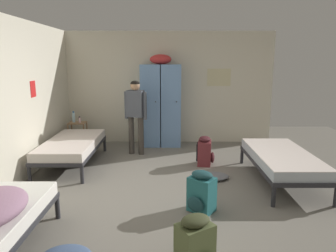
{
  "coord_description": "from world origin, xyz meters",
  "views": [
    {
      "loc": [
        -0.02,
        -4.42,
        1.94
      ],
      "look_at": [
        0.0,
        0.3,
        0.95
      ],
      "focal_mm": 33.59,
      "sensor_mm": 36.0,
      "label": 1
    }
  ],
  "objects_px": {
    "shelf_unit": "(76,132)",
    "lotion_bottle": "(78,120)",
    "locker_bank": "(159,104)",
    "backpack_olive": "(194,245)",
    "person_traveler": "(134,111)",
    "bed_right": "(280,159)",
    "bed_left_rear": "(70,145)",
    "water_bottle": "(72,117)",
    "backpack_teal": "(200,192)",
    "backpack_maroon": "(204,151)",
    "clothes_pile_grey": "(211,176)"
  },
  "relations": [
    {
      "from": "shelf_unit",
      "to": "backpack_olive",
      "type": "relative_size",
      "value": 1.04
    },
    {
      "from": "shelf_unit",
      "to": "clothes_pile_grey",
      "type": "height_order",
      "value": "shelf_unit"
    },
    {
      "from": "water_bottle",
      "to": "backpack_teal",
      "type": "xyz_separation_m",
      "value": [
        2.56,
        -3.15,
        -0.42
      ]
    },
    {
      "from": "person_traveler",
      "to": "backpack_teal",
      "type": "height_order",
      "value": "person_traveler"
    },
    {
      "from": "person_traveler",
      "to": "backpack_teal",
      "type": "relative_size",
      "value": 2.79
    },
    {
      "from": "backpack_maroon",
      "to": "person_traveler",
      "type": "bearing_deg",
      "value": 152.7
    },
    {
      "from": "water_bottle",
      "to": "lotion_bottle",
      "type": "distance_m",
      "value": 0.17
    },
    {
      "from": "shelf_unit",
      "to": "bed_left_rear",
      "type": "distance_m",
      "value": 1.3
    },
    {
      "from": "water_bottle",
      "to": "shelf_unit",
      "type": "bearing_deg",
      "value": -14.04
    },
    {
      "from": "shelf_unit",
      "to": "lotion_bottle",
      "type": "height_order",
      "value": "lotion_bottle"
    },
    {
      "from": "backpack_teal",
      "to": "locker_bank",
      "type": "bearing_deg",
      "value": 100.22
    },
    {
      "from": "person_traveler",
      "to": "lotion_bottle",
      "type": "bearing_deg",
      "value": 158.55
    },
    {
      "from": "locker_bank",
      "to": "backpack_olive",
      "type": "xyz_separation_m",
      "value": [
        0.42,
        -4.49,
        -0.71
      ]
    },
    {
      "from": "locker_bank",
      "to": "lotion_bottle",
      "type": "relative_size",
      "value": 14.38
    },
    {
      "from": "shelf_unit",
      "to": "person_traveler",
      "type": "xyz_separation_m",
      "value": [
        1.38,
        -0.55,
        0.58
      ]
    },
    {
      "from": "person_traveler",
      "to": "backpack_teal",
      "type": "bearing_deg",
      "value": -66.93
    },
    {
      "from": "bed_left_rear",
      "to": "lotion_bottle",
      "type": "height_order",
      "value": "lotion_bottle"
    },
    {
      "from": "backpack_teal",
      "to": "clothes_pile_grey",
      "type": "bearing_deg",
      "value": 75.35
    },
    {
      "from": "clothes_pile_grey",
      "to": "shelf_unit",
      "type": "bearing_deg",
      "value": 144.45
    },
    {
      "from": "shelf_unit",
      "to": "bed_right",
      "type": "xyz_separation_m",
      "value": [
        3.89,
        -2.09,
        0.04
      ]
    },
    {
      "from": "water_bottle",
      "to": "clothes_pile_grey",
      "type": "xyz_separation_m",
      "value": [
        2.86,
        -2.01,
        -0.64
      ]
    },
    {
      "from": "bed_left_rear",
      "to": "backpack_teal",
      "type": "height_order",
      "value": "backpack_teal"
    },
    {
      "from": "water_bottle",
      "to": "backpack_maroon",
      "type": "height_order",
      "value": "water_bottle"
    },
    {
      "from": "locker_bank",
      "to": "bed_left_rear",
      "type": "xyz_separation_m",
      "value": [
        -1.63,
        -1.44,
        -0.59
      ]
    },
    {
      "from": "clothes_pile_grey",
      "to": "bed_right",
      "type": "bearing_deg",
      "value": -5.22
    },
    {
      "from": "bed_right",
      "to": "bed_left_rear",
      "type": "bearing_deg",
      "value": 167.36
    },
    {
      "from": "locker_bank",
      "to": "water_bottle",
      "type": "bearing_deg",
      "value": -175.54
    },
    {
      "from": "bed_left_rear",
      "to": "bed_right",
      "type": "relative_size",
      "value": 1.0
    },
    {
      "from": "backpack_olive",
      "to": "clothes_pile_grey",
      "type": "height_order",
      "value": "backpack_olive"
    },
    {
      "from": "bed_right",
      "to": "backpack_teal",
      "type": "bearing_deg",
      "value": -143.35
    },
    {
      "from": "clothes_pile_grey",
      "to": "water_bottle",
      "type": "bearing_deg",
      "value": 144.95
    },
    {
      "from": "shelf_unit",
      "to": "backpack_maroon",
      "type": "xyz_separation_m",
      "value": [
        2.74,
        -1.26,
        -0.09
      ]
    },
    {
      "from": "locker_bank",
      "to": "lotion_bottle",
      "type": "distance_m",
      "value": 1.86
    },
    {
      "from": "water_bottle",
      "to": "backpack_olive",
      "type": "height_order",
      "value": "water_bottle"
    },
    {
      "from": "backpack_teal",
      "to": "backpack_olive",
      "type": "relative_size",
      "value": 1.0
    },
    {
      "from": "shelf_unit",
      "to": "backpack_teal",
      "type": "distance_m",
      "value": 4.0
    },
    {
      "from": "bed_right",
      "to": "person_traveler",
      "type": "relative_size",
      "value": 1.24
    },
    {
      "from": "bed_right",
      "to": "person_traveler",
      "type": "xyz_separation_m",
      "value": [
        -2.5,
        1.53,
        0.55
      ]
    },
    {
      "from": "water_bottle",
      "to": "backpack_maroon",
      "type": "relative_size",
      "value": 0.45
    },
    {
      "from": "water_bottle",
      "to": "backpack_teal",
      "type": "height_order",
      "value": "water_bottle"
    },
    {
      "from": "bed_left_rear",
      "to": "water_bottle",
      "type": "xyz_separation_m",
      "value": [
        -0.33,
        1.29,
        0.3
      ]
    },
    {
      "from": "bed_right",
      "to": "clothes_pile_grey",
      "type": "height_order",
      "value": "bed_right"
    },
    {
      "from": "backpack_maroon",
      "to": "bed_left_rear",
      "type": "bearing_deg",
      "value": -179.72
    },
    {
      "from": "person_traveler",
      "to": "water_bottle",
      "type": "relative_size",
      "value": 6.15
    },
    {
      "from": "bed_right",
      "to": "backpack_olive",
      "type": "distance_m",
      "value": 2.73
    },
    {
      "from": "bed_right",
      "to": "lotion_bottle",
      "type": "bearing_deg",
      "value": 151.79
    },
    {
      "from": "bed_right",
      "to": "lotion_bottle",
      "type": "relative_size",
      "value": 13.19
    },
    {
      "from": "bed_left_rear",
      "to": "clothes_pile_grey",
      "type": "bearing_deg",
      "value": -15.78
    },
    {
      "from": "locker_bank",
      "to": "lotion_bottle",
      "type": "xyz_separation_m",
      "value": [
        -1.81,
        -0.21,
        -0.34
      ]
    },
    {
      "from": "shelf_unit",
      "to": "lotion_bottle",
      "type": "relative_size",
      "value": 3.96
    }
  ]
}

